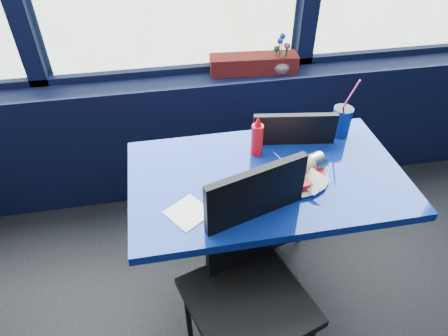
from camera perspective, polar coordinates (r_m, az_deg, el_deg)
window_sill at (r=2.61m, az=-5.85°, el=4.79°), size 5.00×0.26×0.80m
near_table at (r=1.88m, az=5.79°, el=-5.16°), size 1.20×0.70×0.75m
chair_near_front at (r=1.64m, az=3.81°, el=-14.35°), size 0.55×0.56×0.98m
chair_near_back at (r=2.18m, az=7.78°, el=0.49°), size 0.47×0.47×0.91m
planter_box at (r=2.44m, az=4.27°, el=14.63°), size 0.52×0.17×0.10m
flower_vase at (r=2.44m, az=8.16°, el=14.79°), size 0.12×0.13×0.23m
food_basket at (r=1.72m, az=10.25°, el=-0.81°), size 0.28×0.26×0.10m
ketchup_bottle at (r=1.82m, az=4.75°, el=4.36°), size 0.05×0.05×0.20m
soda_cup at (r=2.03m, az=16.41°, el=6.48°), size 0.09×0.09×0.31m
napkin at (r=1.58m, az=-5.14°, el=-6.36°), size 0.20×0.20×0.00m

